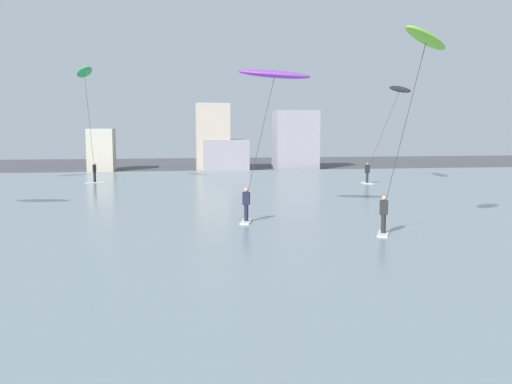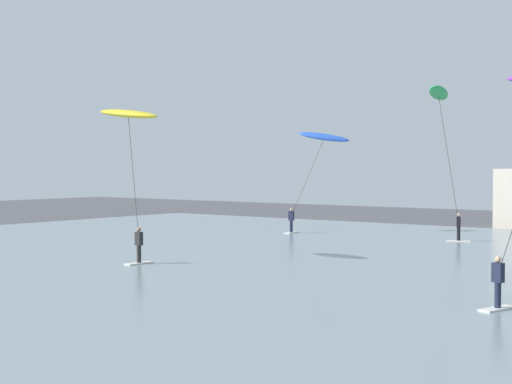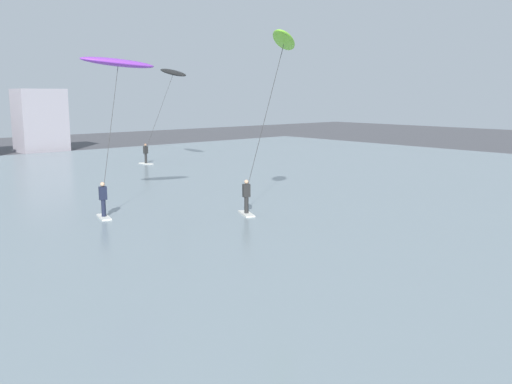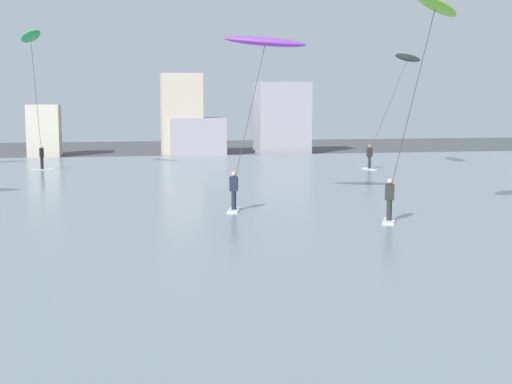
% 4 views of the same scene
% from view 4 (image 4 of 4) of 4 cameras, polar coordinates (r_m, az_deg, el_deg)
% --- Properties ---
extents(water_bay, '(84.00, 52.00, 0.10)m').
position_cam_4_polar(water_bay, '(34.72, -3.24, -0.43)').
color(water_bay, gray).
rests_on(water_bay, ground).
extents(far_shore_buildings, '(23.89, 4.60, 6.92)m').
position_cam_4_polar(far_shore_buildings, '(62.68, -4.12, 5.44)').
color(far_shore_buildings, beige).
rests_on(far_shore_buildings, ground).
extents(kitesurfer_lime, '(2.89, 3.49, 8.44)m').
position_cam_4_polar(kitesurfer_lime, '(26.76, 13.55, 12.47)').
color(kitesurfer_lime, silver).
rests_on(kitesurfer_lime, water_bay).
extents(kitesurfer_black, '(2.92, 3.93, 7.77)m').
position_cam_4_polar(kitesurfer_black, '(48.10, 11.62, 9.74)').
color(kitesurfer_black, silver).
rests_on(kitesurfer_black, water_bay).
extents(kitesurfer_green, '(1.92, 4.71, 8.89)m').
position_cam_4_polar(kitesurfer_green, '(47.44, -17.27, 10.68)').
color(kitesurfer_green, silver).
rests_on(kitesurfer_green, water_bay).
extents(kitesurfer_purple, '(3.72, 2.54, 7.40)m').
position_cam_4_polar(kitesurfer_purple, '(30.88, 0.51, 10.84)').
color(kitesurfer_purple, silver).
rests_on(kitesurfer_purple, water_bay).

